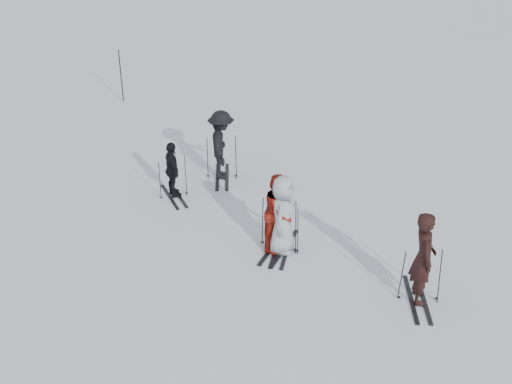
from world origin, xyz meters
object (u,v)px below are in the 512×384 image
at_px(skier_grey, 282,215).
at_px(skier_uphill_left, 172,171).
at_px(skier_near_dark, 423,259).
at_px(skier_uphill_far, 221,146).
at_px(skier_red, 279,213).
at_px(piste_marker, 121,76).

relative_size(skier_grey, skier_uphill_left, 1.23).
distance_m(skier_near_dark, skier_uphill_far, 6.99).
xyz_separation_m(skier_red, skier_uphill_left, (-2.29, 2.86, -0.16)).
bearing_deg(skier_red, skier_uphill_far, 44.47).
bearing_deg(skier_near_dark, skier_grey, 58.96).
relative_size(skier_near_dark, piste_marker, 1.05).
distance_m(skier_red, skier_uphill_far, 3.92).
bearing_deg(skier_uphill_far, skier_near_dark, -144.93).
distance_m(skier_uphill_left, skier_uphill_far, 1.68).
distance_m(skier_near_dark, skier_red, 3.37).
distance_m(skier_uphill_far, piste_marker, 7.44).
height_order(skier_grey, skier_uphill_left, skier_grey).
height_order(skier_grey, piste_marker, piste_marker).
relative_size(skier_grey, piste_marker, 0.98).
bearing_deg(skier_near_dark, skier_uphill_far, 40.11).
relative_size(skier_uphill_far, piste_marker, 1.02).
xyz_separation_m(skier_near_dark, skier_grey, (-2.39, 2.19, -0.06)).
relative_size(skier_near_dark, skier_red, 1.08).
relative_size(skier_uphill_left, piste_marker, 0.80).
bearing_deg(skier_near_dark, skier_red, 57.83).
xyz_separation_m(skier_near_dark, piste_marker, (-6.32, 12.95, -0.04)).
bearing_deg(skier_red, skier_grey, -130.78).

